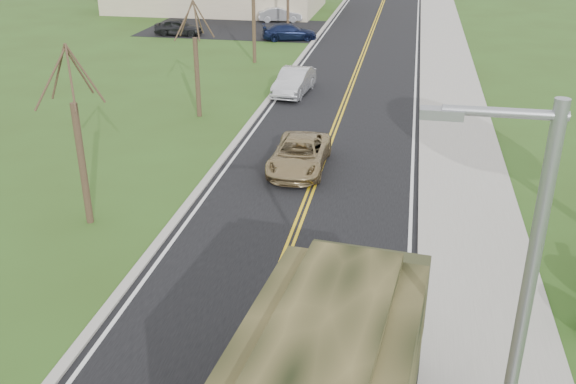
# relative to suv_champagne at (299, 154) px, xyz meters

# --- Properties ---
(road) EXTENTS (8.00, 120.00, 0.01)m
(road) POSITION_rel_suv_champagne_xyz_m (0.80, 24.01, -0.64)
(road) COLOR black
(road) RESTS_ON ground
(curb_right) EXTENTS (0.30, 120.00, 0.12)m
(curb_right) POSITION_rel_suv_champagne_xyz_m (4.95, 24.01, -0.58)
(curb_right) COLOR #9E998E
(curb_right) RESTS_ON ground
(sidewalk_right) EXTENTS (3.20, 120.00, 0.10)m
(sidewalk_right) POSITION_rel_suv_champagne_xyz_m (6.70, 24.01, -0.59)
(sidewalk_right) COLOR #9E998E
(sidewalk_right) RESTS_ON ground
(curb_left) EXTENTS (0.30, 120.00, 0.10)m
(curb_left) POSITION_rel_suv_champagne_xyz_m (-3.35, 24.01, -0.59)
(curb_left) COLOR #9E998E
(curb_left) RESTS_ON ground
(street_light) EXTENTS (1.65, 0.22, 8.00)m
(street_light) POSITION_rel_suv_champagne_xyz_m (5.70, -16.49, 3.79)
(street_light) COLOR gray
(street_light) RESTS_ON ground
(bare_tree_a) EXTENTS (1.93, 2.26, 6.08)m
(bare_tree_a) POSITION_rel_suv_champagne_xyz_m (-6.20, -5.99, 1.98)
(bare_tree_a) COLOR #38281C
(bare_tree_a) RESTS_ON ground
(bare_tree_b) EXTENTS (1.83, 2.14, 5.73)m
(bare_tree_b) POSITION_rel_suv_champagne_xyz_m (-6.20, 6.01, 1.83)
(bare_tree_b) COLOR #38281C
(bare_tree_b) RESTS_ON ground
(bare_tree_c) EXTENTS (2.04, 2.39, 6.42)m
(bare_tree_c) POSITION_rel_suv_champagne_xyz_m (-6.20, 18.01, 2.13)
(bare_tree_c) COLOR #38281C
(bare_tree_c) RESTS_ON ground
(suv_champagne) EXTENTS (2.13, 4.61, 1.28)m
(suv_champagne) POSITION_rel_suv_champagne_xyz_m (0.00, 0.00, 0.00)
(suv_champagne) COLOR #947D53
(suv_champagne) RESTS_ON ground
(sedan_silver) EXTENTS (1.91, 4.47, 1.43)m
(sedan_silver) POSITION_rel_suv_champagne_xyz_m (-2.20, 10.91, 0.08)
(sedan_silver) COLOR silver
(sedan_silver) RESTS_ON ground
(lot_car_dark) EXTENTS (3.88, 1.68, 1.30)m
(lot_car_dark) POSITION_rel_suv_champagne_xyz_m (-14.46, 26.14, 0.01)
(lot_car_dark) COLOR black
(lot_car_dark) RESTS_ON ground
(lot_car_silver) EXTENTS (4.13, 2.28, 1.29)m
(lot_car_silver) POSITION_rel_suv_champagne_xyz_m (-7.68, 34.01, 0.00)
(lot_car_silver) COLOR silver
(lot_car_silver) RESTS_ON ground
(lot_car_navy) EXTENTS (4.58, 2.87, 1.24)m
(lot_car_navy) POSITION_rel_suv_champagne_xyz_m (-5.33, 26.01, -0.02)
(lot_car_navy) COLOR #0E1533
(lot_car_navy) RESTS_ON ground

